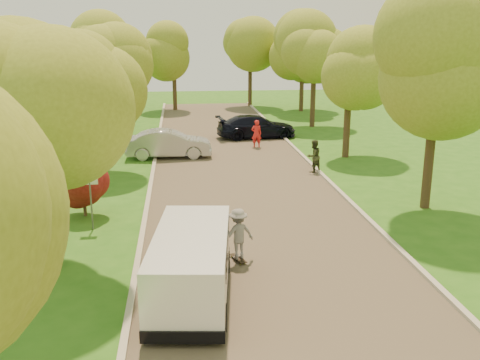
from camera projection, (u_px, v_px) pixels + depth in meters
name	position (u px, v px, depth m)	size (l,w,h in m)	color
ground	(277.00, 270.00, 15.48)	(100.00, 100.00, 0.00)	#2B6618
road	(244.00, 191.00, 23.14)	(8.00, 60.00, 0.01)	#4C4438
curb_left	(149.00, 193.00, 22.68)	(0.18, 60.00, 0.12)	#B2AD9E
curb_right	(335.00, 187.00, 23.57)	(0.18, 60.00, 0.12)	#B2AD9E
street_sign	(90.00, 186.00, 18.26)	(0.55, 0.06, 2.17)	#59595E
red_shrub	(83.00, 188.00, 19.76)	(1.70, 1.70, 1.95)	#382619
tree_l_mida	(44.00, 89.00, 14.37)	(4.71, 4.60, 7.39)	#382619
tree_l_midb	(89.00, 78.00, 25.01)	(4.30, 4.20, 6.62)	#382619
tree_l_far	(119.00, 52.00, 34.40)	(4.92, 4.80, 7.79)	#382619
tree_r_mida	(444.00, 64.00, 19.57)	(5.13, 5.00, 7.95)	#382619
tree_r_midb	(354.00, 67.00, 28.32)	(4.51, 4.40, 7.01)	#382619
tree_r_far	(318.00, 45.00, 37.72)	(5.33, 5.20, 8.34)	#382619
tree_bg_a	(99.00, 50.00, 41.84)	(5.12, 5.00, 7.72)	#382619
tree_bg_b	(305.00, 46.00, 45.57)	(5.12, 5.00, 7.95)	#382619
tree_bg_c	(176.00, 52.00, 46.41)	(4.92, 4.80, 7.33)	#382619
tree_bg_d	(253.00, 48.00, 49.02)	(5.12, 5.00, 7.72)	#382619
minivan	(192.00, 264.00, 13.61)	(2.39, 4.90, 1.76)	white
silver_sedan	(169.00, 144.00, 29.26)	(1.62, 4.65, 1.53)	#A7A7AC
dark_sedan	(256.00, 127.00, 34.79)	(2.09, 5.14, 1.49)	black
longboard	(238.00, 258.00, 16.03)	(0.48, 0.82, 0.09)	black
skateboarder	(238.00, 234.00, 15.82)	(1.00, 0.57, 1.55)	gray
person_striped	(256.00, 134.00, 31.83)	(0.61, 0.40, 1.66)	red
person_olive	(314.00, 156.00, 26.12)	(0.78, 0.61, 1.61)	#323721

